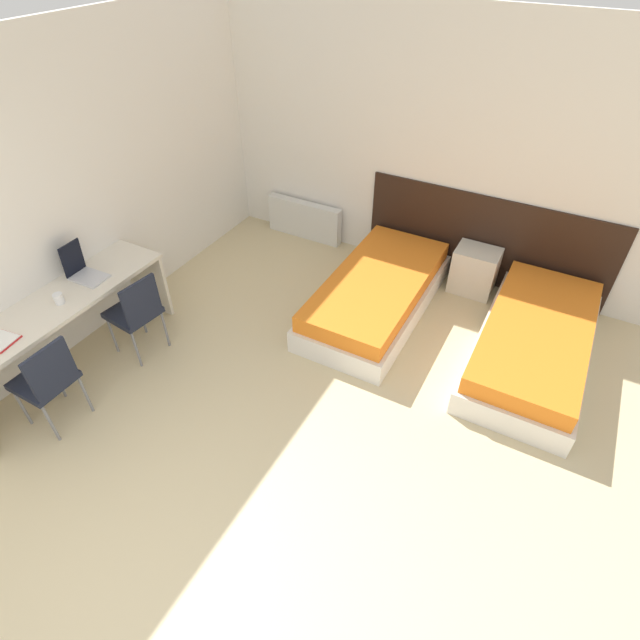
# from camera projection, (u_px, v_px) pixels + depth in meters

# --- Properties ---
(ground_plane) EXTENTS (20.00, 20.00, 0.00)m
(ground_plane) POSITION_uv_depth(u_px,v_px,m) (119.00, 629.00, 2.98)
(ground_plane) COLOR beige
(wall_back) EXTENTS (5.47, 0.05, 2.70)m
(wall_back) POSITION_uv_depth(u_px,v_px,m) (416.00, 148.00, 5.20)
(wall_back) COLOR white
(wall_back) RESTS_ON ground_plane
(wall_left) EXTENTS (0.05, 5.58, 2.70)m
(wall_left) POSITION_uv_depth(u_px,v_px,m) (87.00, 189.00, 4.48)
(wall_left) COLOR white
(wall_left) RESTS_ON ground_plane
(headboard_panel) EXTENTS (2.64, 0.03, 1.02)m
(headboard_panel) POSITION_uv_depth(u_px,v_px,m) (484.00, 241.00, 5.39)
(headboard_panel) COLOR black
(headboard_panel) RESTS_ON ground_plane
(bed_near_window) EXTENTS (0.96, 2.01, 0.42)m
(bed_near_window) POSITION_uv_depth(u_px,v_px,m) (377.00, 294.00, 5.18)
(bed_near_window) COLOR silver
(bed_near_window) RESTS_ON ground_plane
(bed_near_door) EXTENTS (0.96, 2.01, 0.42)m
(bed_near_door) POSITION_uv_depth(u_px,v_px,m) (534.00, 343.00, 4.60)
(bed_near_door) COLOR silver
(bed_near_door) RESTS_ON ground_plane
(nightstand) EXTENTS (0.46, 0.35, 0.51)m
(nightstand) POSITION_uv_depth(u_px,v_px,m) (474.00, 271.00, 5.41)
(nightstand) COLOR beige
(nightstand) RESTS_ON ground_plane
(radiator) EXTENTS (0.99, 0.12, 0.47)m
(radiator) POSITION_uv_depth(u_px,v_px,m) (304.00, 220.00, 6.32)
(radiator) COLOR silver
(radiator) RESTS_ON ground_plane
(desk) EXTENTS (0.55, 2.06, 0.75)m
(desk) POSITION_uv_depth(u_px,v_px,m) (58.00, 319.00, 4.27)
(desk) COLOR beige
(desk) RESTS_ON ground_plane
(chair_near_laptop) EXTENTS (0.44, 0.44, 0.86)m
(chair_near_laptop) POSITION_uv_depth(u_px,v_px,m) (136.00, 310.00, 4.50)
(chair_near_laptop) COLOR black
(chair_near_laptop) RESTS_ON ground_plane
(chair_near_notebook) EXTENTS (0.40, 0.40, 0.86)m
(chair_near_notebook) POSITION_uv_depth(u_px,v_px,m) (47.00, 378.00, 3.86)
(chair_near_notebook) COLOR black
(chair_near_notebook) RESTS_ON ground_plane
(laptop) EXTENTS (0.32, 0.23, 0.33)m
(laptop) POSITION_uv_depth(u_px,v_px,m) (83.00, 271.00, 4.43)
(laptop) COLOR silver
(laptop) RESTS_ON desk
(mug) EXTENTS (0.08, 0.08, 0.09)m
(mug) POSITION_uv_depth(u_px,v_px,m) (59.00, 299.00, 4.15)
(mug) COLOR white
(mug) RESTS_ON desk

